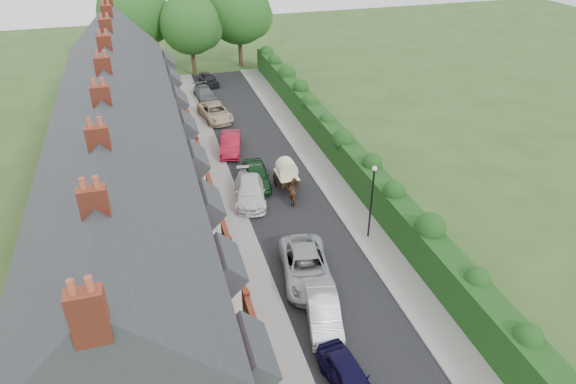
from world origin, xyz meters
The scene contains 24 objects.
ground centered at (0.00, 0.00, 0.00)m, with size 140.00×140.00×0.00m, color #2D4C1E.
road centered at (-0.50, 11.00, 0.01)m, with size 6.00×58.00×0.02m, color black.
pavement_hedge_side centered at (3.60, 11.00, 0.06)m, with size 2.20×58.00×0.12m, color gray.
pavement_house_side centered at (-4.35, 11.00, 0.06)m, with size 1.70×58.00×0.12m, color gray.
kerb_hedge_side centered at (2.55, 11.00, 0.07)m, with size 0.18×58.00×0.13m, color gray.
kerb_house_side centered at (-3.55, 11.00, 0.07)m, with size 0.18×58.00×0.13m, color gray.
hedge centered at (5.40, 11.00, 1.60)m, with size 2.10×58.00×2.85m.
terrace_row centered at (-10.87, 9.98, 4.47)m, with size 9.05×40.50×11.50m.
garden_wall_row centered at (-5.35, 10.00, 0.46)m, with size 0.35×40.35×1.10m.
lamppost centered at (3.40, 4.00, 3.30)m, with size 0.32×0.32×5.16m.
tree_far_left centered at (-2.65, 40.08, 5.71)m, with size 7.14×6.80×9.29m.
tree_far_right centered at (3.39, 42.08, 6.31)m, with size 7.98×7.60×10.31m.
tree_far_back centered at (-8.59, 43.08, 6.62)m, with size 8.40×8.00×10.82m.
car_navy centered at (-2.10, -6.20, 0.67)m, with size 1.59×3.96×1.35m, color black.
car_silver_a centered at (-1.82, -2.14, 0.74)m, with size 1.56×4.48×1.48m, color silver.
car_silver_b centered at (-1.60, 1.40, 0.80)m, with size 2.64×5.73×1.59m, color #9E9FA5.
car_white centered at (-2.80, 10.60, 0.75)m, with size 2.11×5.19×1.51m, color silver.
car_green centered at (-1.89, 12.60, 0.78)m, with size 1.83×4.56×1.55m, color black.
car_red centered at (-2.68, 18.62, 0.75)m, with size 1.59×4.56×1.50m, color maroon.
car_beige centered at (-2.80, 25.88, 0.72)m, with size 2.39×5.18×1.44m, color #C6AF8F.
car_grey centered at (-3.00, 31.56, 0.64)m, with size 1.79×4.41×1.28m, color #56595D.
car_black centered at (-1.90, 36.02, 0.66)m, with size 1.55×3.85×1.31m, color black.
horse centered at (0.13, 9.43, 0.77)m, with size 0.83×1.83×1.54m, color #50311D.
horse_cart centered at (0.13, 11.41, 1.36)m, with size 1.49×3.29×2.37m.
Camera 1 is at (-8.89, -20.11, 19.29)m, focal length 32.00 mm.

